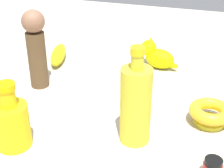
{
  "coord_description": "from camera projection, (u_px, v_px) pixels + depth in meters",
  "views": [
    {
      "loc": [
        -0.23,
        0.72,
        0.48
      ],
      "look_at": [
        0.0,
        0.0,
        0.07
      ],
      "focal_mm": 54.19,
      "sensor_mm": 36.0,
      "label": 1
    }
  ],
  "objects": [
    {
      "name": "banana",
      "position": [
        58.0,
        55.0,
        1.15
      ],
      "size": [
        0.09,
        0.17,
        0.04
      ],
      "primitive_type": "ellipsoid",
      "rotation": [
        0.0,
        0.0,
        1.86
      ],
      "color": "gold",
      "rests_on": "ground"
    },
    {
      "name": "person_figure_adult",
      "position": [
        36.0,
        46.0,
        0.94
      ],
      "size": [
        0.07,
        0.07,
        0.23
      ],
      "color": "brown",
      "rests_on": "ground"
    },
    {
      "name": "nail_polish_jar",
      "position": [
        212.0,
        168.0,
        0.66
      ],
      "size": [
        0.04,
        0.04,
        0.04
      ],
      "color": "#A82321",
      "rests_on": "ground"
    },
    {
      "name": "ground",
      "position": [
        112.0,
        107.0,
        0.9
      ],
      "size": [
        2.0,
        2.0,
        0.0
      ],
      "primitive_type": "plane",
      "color": "#BCB29E"
    },
    {
      "name": "bowl",
      "position": [
        210.0,
        112.0,
        0.82
      ],
      "size": [
        0.1,
        0.1,
        0.05
      ],
      "color": "gold",
      "rests_on": "ground"
    },
    {
      "name": "bottle_tall",
      "position": [
        136.0,
        104.0,
        0.73
      ],
      "size": [
        0.07,
        0.07,
        0.23
      ],
      "color": "yellow",
      "rests_on": "ground"
    },
    {
      "name": "cat_figurine",
      "position": [
        157.0,
        55.0,
        1.09
      ],
      "size": [
        0.13,
        0.08,
        0.09
      ],
      "color": "#DEDA06",
      "rests_on": "ground"
    },
    {
      "name": "bottle_short",
      "position": [
        11.0,
        123.0,
        0.73
      ],
      "size": [
        0.08,
        0.08,
        0.15
      ],
      "color": "yellow",
      "rests_on": "ground"
    }
  ]
}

